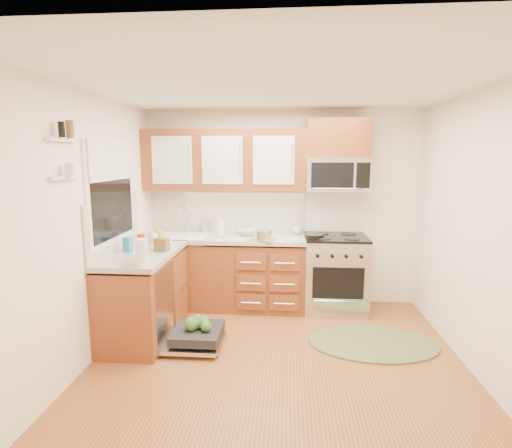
# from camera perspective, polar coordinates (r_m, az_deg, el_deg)

# --- Properties ---
(floor) EXTENTS (3.50, 3.50, 0.00)m
(floor) POSITION_cam_1_polar(r_m,az_deg,el_deg) (3.96, 3.03, -19.40)
(floor) COLOR brown
(floor) RESTS_ON ground
(ceiling) EXTENTS (3.50, 3.50, 0.00)m
(ceiling) POSITION_cam_1_polar(r_m,az_deg,el_deg) (3.51, 3.40, 19.14)
(ceiling) COLOR white
(ceiling) RESTS_ON ground
(wall_back) EXTENTS (3.50, 0.04, 2.50)m
(wall_back) POSITION_cam_1_polar(r_m,az_deg,el_deg) (5.25, 3.72, 2.27)
(wall_back) COLOR white
(wall_back) RESTS_ON ground
(wall_front) EXTENTS (3.50, 0.04, 2.50)m
(wall_front) POSITION_cam_1_polar(r_m,az_deg,el_deg) (1.84, 1.71, -11.64)
(wall_front) COLOR white
(wall_front) RESTS_ON ground
(wall_left) EXTENTS (0.04, 3.50, 2.50)m
(wall_left) POSITION_cam_1_polar(r_m,az_deg,el_deg) (3.97, -22.91, -0.83)
(wall_left) COLOR white
(wall_left) RESTS_ON ground
(wall_right) EXTENTS (0.04, 3.50, 2.50)m
(wall_right) POSITION_cam_1_polar(r_m,az_deg,el_deg) (3.90, 29.89, -1.55)
(wall_right) COLOR white
(wall_right) RESTS_ON ground
(base_cabinet_back) EXTENTS (2.05, 0.60, 0.85)m
(base_cabinet_back) POSITION_cam_1_polar(r_m,az_deg,el_deg) (5.20, -4.53, -7.13)
(base_cabinet_back) COLOR maroon
(base_cabinet_back) RESTS_ON ground
(base_cabinet_left) EXTENTS (0.60, 1.25, 0.85)m
(base_cabinet_left) POSITION_cam_1_polar(r_m,az_deg,el_deg) (4.52, -15.70, -10.04)
(base_cabinet_left) COLOR maroon
(base_cabinet_left) RESTS_ON ground
(countertop_back) EXTENTS (2.07, 0.64, 0.05)m
(countertop_back) POSITION_cam_1_polar(r_m,az_deg,el_deg) (5.07, -4.61, -2.02)
(countertop_back) COLOR #A5A297
(countertop_back) RESTS_ON base_cabinet_back
(countertop_left) EXTENTS (0.64, 1.27, 0.05)m
(countertop_left) POSITION_cam_1_polar(r_m,az_deg,el_deg) (4.39, -15.85, -4.18)
(countertop_left) COLOR #A5A297
(countertop_left) RESTS_ON base_cabinet_left
(backsplash_back) EXTENTS (2.05, 0.02, 0.57)m
(backsplash_back) POSITION_cam_1_polar(r_m,az_deg,el_deg) (5.31, -4.15, 1.90)
(backsplash_back) COLOR #BBB8A8
(backsplash_back) RESTS_ON ground
(backsplash_left) EXTENTS (0.02, 1.25, 0.57)m
(backsplash_left) POSITION_cam_1_polar(r_m,az_deg,el_deg) (4.44, -19.60, -0.13)
(backsplash_left) COLOR #BBB8A8
(backsplash_left) RESTS_ON ground
(upper_cabinets) EXTENTS (2.05, 0.35, 0.75)m
(upper_cabinets) POSITION_cam_1_polar(r_m,az_deg,el_deg) (5.10, -4.52, 9.08)
(upper_cabinets) COLOR maroon
(upper_cabinets) RESTS_ON ground
(cabinet_over_mw) EXTENTS (0.76, 0.35, 0.47)m
(cabinet_over_mw) POSITION_cam_1_polar(r_m,az_deg,el_deg) (5.08, 11.66, 11.85)
(cabinet_over_mw) COLOR maroon
(cabinet_over_mw) RESTS_ON ground
(range) EXTENTS (0.76, 0.64, 0.95)m
(range) POSITION_cam_1_polar(r_m,az_deg,el_deg) (5.13, 11.22, -6.92)
(range) COLOR silver
(range) RESTS_ON ground
(microwave) EXTENTS (0.76, 0.38, 0.40)m
(microwave) POSITION_cam_1_polar(r_m,az_deg,el_deg) (5.05, 11.52, 6.93)
(microwave) COLOR silver
(microwave) RESTS_ON ground
(sink) EXTENTS (0.62, 0.50, 0.26)m
(sink) POSITION_cam_1_polar(r_m,az_deg,el_deg) (5.18, -10.38, -3.02)
(sink) COLOR white
(sink) RESTS_ON ground
(dishwasher) EXTENTS (0.70, 0.60, 0.20)m
(dishwasher) POSITION_cam_1_polar(r_m,az_deg,el_deg) (4.28, -8.87, -15.64)
(dishwasher) COLOR silver
(dishwasher) RESTS_ON ground
(window) EXTENTS (0.03, 1.05, 1.05)m
(window) POSITION_cam_1_polar(r_m,az_deg,el_deg) (4.38, -19.98, 4.20)
(window) COLOR white
(window) RESTS_ON ground
(window_blind) EXTENTS (0.02, 0.96, 0.40)m
(window_blind) POSITION_cam_1_polar(r_m,az_deg,el_deg) (4.35, -19.93, 8.54)
(window_blind) COLOR white
(window_blind) RESTS_ON ground
(shelf_upper) EXTENTS (0.04, 0.40, 0.03)m
(shelf_upper) POSITION_cam_1_polar(r_m,az_deg,el_deg) (3.60, -25.92, 10.78)
(shelf_upper) COLOR white
(shelf_upper) RESTS_ON ground
(shelf_lower) EXTENTS (0.04, 0.40, 0.03)m
(shelf_lower) POSITION_cam_1_polar(r_m,az_deg,el_deg) (3.60, -25.57, 6.01)
(shelf_lower) COLOR white
(shelf_lower) RESTS_ON ground
(rug) EXTENTS (1.55, 1.29, 0.02)m
(rug) POSITION_cam_1_polar(r_m,az_deg,el_deg) (4.48, 16.36, -16.00)
(rug) COLOR olive
(rug) RESTS_ON ground
(skillet) EXTENTS (0.29, 0.29, 0.04)m
(skillet) POSITION_cam_1_polar(r_m,az_deg,el_deg) (4.88, 8.29, -1.69)
(skillet) COLOR black
(skillet) RESTS_ON range
(stock_pot) EXTENTS (0.22, 0.22, 0.13)m
(stock_pot) POSITION_cam_1_polar(r_m,az_deg,el_deg) (4.78, 1.01, -1.62)
(stock_pot) COLOR silver
(stock_pot) RESTS_ON countertop_back
(cutting_board) EXTENTS (0.33, 0.26, 0.02)m
(cutting_board) POSITION_cam_1_polar(r_m,az_deg,el_deg) (4.79, 0.74, -2.23)
(cutting_board) COLOR #9F7E49
(cutting_board) RESTS_ON countertop_back
(canister) EXTENTS (0.12, 0.12, 0.18)m
(canister) POSITION_cam_1_polar(r_m,az_deg,el_deg) (5.30, -7.20, -0.30)
(canister) COLOR silver
(canister) RESTS_ON countertop_back
(paper_towel_roll) EXTENTS (0.15, 0.15, 0.25)m
(paper_towel_roll) POSITION_cam_1_polar(r_m,az_deg,el_deg) (3.81, -16.02, -3.93)
(paper_towel_roll) COLOR white
(paper_towel_roll) RESTS_ON countertop_left
(mustard_bottle) EXTENTS (0.06, 0.06, 0.20)m
(mustard_bottle) POSITION_cam_1_polar(r_m,az_deg,el_deg) (4.44, -13.41, -2.28)
(mustard_bottle) COLOR yellow
(mustard_bottle) RESTS_ON countertop_left
(red_bottle) EXTENTS (0.08, 0.08, 0.26)m
(red_bottle) POSITION_cam_1_polar(r_m,az_deg,el_deg) (4.01, -16.04, -3.19)
(red_bottle) COLOR #AE1F0E
(red_bottle) RESTS_ON countertop_left
(wooden_box) EXTENTS (0.16, 0.13, 0.14)m
(wooden_box) POSITION_cam_1_polar(r_m,az_deg,el_deg) (4.36, -13.29, -2.88)
(wooden_box) COLOR brown
(wooden_box) RESTS_ON countertop_left
(blue_carton) EXTENTS (0.11, 0.09, 0.15)m
(blue_carton) POSITION_cam_1_polar(r_m,az_deg,el_deg) (4.42, -17.85, -2.81)
(blue_carton) COLOR #2888BD
(blue_carton) RESTS_ON countertop_left
(bowl_a) EXTENTS (0.31, 0.31, 0.07)m
(bowl_a) POSITION_cam_1_polar(r_m,az_deg,el_deg) (5.13, -1.10, -1.17)
(bowl_a) COLOR #999999
(bowl_a) RESTS_ON countertop_back
(bowl_b) EXTENTS (0.26, 0.26, 0.07)m
(bowl_b) POSITION_cam_1_polar(r_m,az_deg,el_deg) (5.17, -0.47, -1.06)
(bowl_b) COLOR #999999
(bowl_b) RESTS_ON countertop_back
(cup) EXTENTS (0.16, 0.16, 0.11)m
(cup) POSITION_cam_1_polar(r_m,az_deg,el_deg) (5.20, 5.87, -0.87)
(cup) COLOR #999999
(cup) RESTS_ON countertop_back
(soap_bottle_a) EXTENTS (0.12, 0.12, 0.26)m
(soap_bottle_a) POSITION_cam_1_polar(r_m,az_deg,el_deg) (4.97, -5.11, -0.42)
(soap_bottle_a) COLOR #999999
(soap_bottle_a) RESTS_ON countertop_back
(soap_bottle_b) EXTENTS (0.09, 0.09, 0.17)m
(soap_bottle_b) POSITION_cam_1_polar(r_m,az_deg,el_deg) (4.79, -14.56, -1.66)
(soap_bottle_b) COLOR #999999
(soap_bottle_b) RESTS_ON countertop_left
(soap_bottle_c) EXTENTS (0.18, 0.18, 0.17)m
(soap_bottle_c) POSITION_cam_1_polar(r_m,az_deg,el_deg) (4.47, -12.80, -2.33)
(soap_bottle_c) COLOR #999999
(soap_bottle_c) RESTS_ON countertop_left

